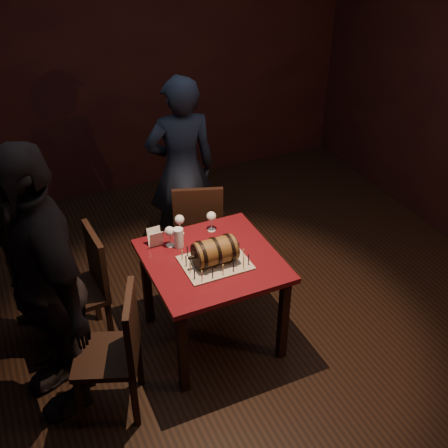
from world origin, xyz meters
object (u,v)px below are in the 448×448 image
(chair_left_front, at_px, (118,347))
(person_left_front, at_px, (45,285))
(pint_of_ale, at_px, (178,238))
(person_back, at_px, (182,170))
(pub_table, at_px, (212,271))
(wine_glass_mid, at_px, (179,220))
(person_left_rear, at_px, (18,269))
(wine_glass_right, at_px, (211,217))
(chair_left_rear, at_px, (86,283))
(chair_back, at_px, (198,226))
(wine_glass_left, at_px, (170,232))
(barrel_cake, at_px, (215,251))

(chair_left_front, relative_size, person_left_front, 0.49)
(pint_of_ale, height_order, person_left_front, person_left_front)
(chair_left_front, xyz_separation_m, person_back, (1.01, 1.49, 0.31))
(chair_left_front, height_order, person_left_front, person_left_front)
(pub_table, bearing_deg, person_left_front, -176.93)
(wine_glass_mid, height_order, person_left_rear, person_left_rear)
(wine_glass_right, xyz_separation_m, chair_left_front, (-0.92, -0.65, -0.35))
(person_left_rear, bearing_deg, chair_left_rear, 77.59)
(wine_glass_right, xyz_separation_m, person_left_front, (-1.25, -0.38, 0.07))
(wine_glass_right, xyz_separation_m, person_back, (0.09, 0.84, -0.03))
(wine_glass_mid, relative_size, chair_back, 0.17)
(wine_glass_left, height_order, chair_left_front, chair_left_front)
(wine_glass_left, relative_size, chair_left_rear, 0.17)
(barrel_cake, relative_size, chair_left_front, 0.37)
(chair_left_rear, distance_m, person_back, 1.35)
(chair_back, xyz_separation_m, chair_left_front, (-0.98, -1.07, 0.00))
(chair_back, distance_m, chair_left_front, 1.45)
(barrel_cake, relative_size, person_back, 0.21)
(wine_glass_right, xyz_separation_m, pint_of_ale, (-0.29, -0.09, -0.05))
(barrel_cake, bearing_deg, pub_table, 86.56)
(wine_glass_right, distance_m, person_back, 0.85)
(wine_glass_left, xyz_separation_m, wine_glass_mid, (0.12, 0.11, -0.00))
(chair_back, xyz_separation_m, person_left_rear, (-1.44, -0.29, 0.22))
(pub_table, height_order, wine_glass_left, wine_glass_left)
(wine_glass_left, bearing_deg, chair_back, 49.83)
(pint_of_ale, distance_m, person_back, 1.01)
(pint_of_ale, relative_size, chair_back, 0.16)
(pub_table, bearing_deg, pint_of_ale, 124.72)
(person_left_front, bearing_deg, chair_left_rear, 135.66)
(pint_of_ale, bearing_deg, person_back, 67.82)
(wine_glass_left, xyz_separation_m, wine_glass_right, (0.35, 0.06, 0.00))
(chair_back, relative_size, person_left_front, 0.49)
(wine_glass_left, xyz_separation_m, chair_left_front, (-0.57, -0.59, -0.35))
(chair_left_front, bearing_deg, wine_glass_mid, 45.49)
(wine_glass_left, height_order, chair_back, chair_back)
(wine_glass_right, bearing_deg, wine_glass_left, -170.50)
(chair_left_front, relative_size, person_left_rear, 0.63)
(pub_table, bearing_deg, person_left_rear, 160.28)
(wine_glass_left, bearing_deg, pint_of_ale, -33.62)
(pub_table, xyz_separation_m, chair_left_rear, (-0.83, 0.38, -0.12))
(chair_back, distance_m, chair_left_rear, 1.08)
(wine_glass_left, distance_m, chair_left_front, 0.89)
(barrel_cake, distance_m, person_back, 1.25)
(pub_table, relative_size, chair_back, 0.97)
(wine_glass_right, height_order, chair_left_front, chair_left_front)
(pub_table, xyz_separation_m, pint_of_ale, (-0.16, 0.23, 0.18))
(person_left_rear, bearing_deg, barrel_cake, 64.10)
(pint_of_ale, bearing_deg, wine_glass_right, 17.42)
(pint_of_ale, xyz_separation_m, person_left_front, (-0.96, -0.29, 0.12))
(pint_of_ale, bearing_deg, person_left_front, -163.24)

